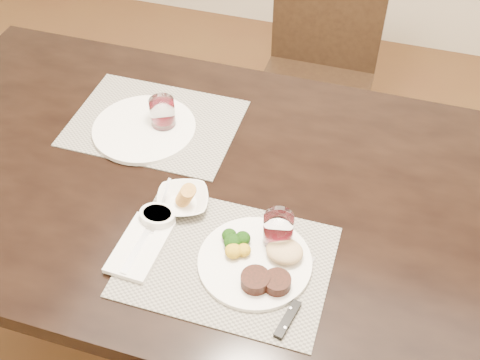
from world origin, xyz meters
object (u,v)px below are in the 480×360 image
(chair_far, at_px, (318,66))
(cracker_bowl, at_px, (183,200))
(wine_glass_near, at_px, (278,232))
(far_plate, at_px, (144,129))
(dinner_plate, at_px, (260,262))
(steak_knife, at_px, (291,309))

(chair_far, height_order, cracker_bowl, chair_far)
(wine_glass_near, relative_size, far_plate, 0.33)
(dinner_plate, bearing_deg, wine_glass_near, 71.46)
(cracker_bowl, distance_m, wine_glass_near, 0.26)
(steak_knife, relative_size, far_plate, 0.79)
(dinner_plate, bearing_deg, steak_knife, -45.71)
(chair_far, bearing_deg, cracker_bowl, -97.81)
(cracker_bowl, height_order, wine_glass_near, wine_glass_near)
(chair_far, distance_m, wine_glass_near, 1.12)
(chair_far, xyz_separation_m, cracker_bowl, (-0.14, -1.03, 0.27))
(wine_glass_near, xyz_separation_m, far_plate, (-0.45, 0.28, -0.04))
(dinner_plate, relative_size, steak_knife, 1.13)
(chair_far, height_order, far_plate, chair_far)
(chair_far, distance_m, far_plate, 0.91)
(cracker_bowl, distance_m, far_plate, 0.30)
(chair_far, xyz_separation_m, dinner_plate, (0.09, -1.15, 0.26))
(dinner_plate, height_order, cracker_bowl, cracker_bowl)
(dinner_plate, distance_m, steak_knife, 0.13)
(wine_glass_near, height_order, far_plate, wine_glass_near)
(chair_far, height_order, dinner_plate, chair_far)
(wine_glass_near, bearing_deg, far_plate, 148.50)
(wine_glass_near, bearing_deg, chair_far, 95.72)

